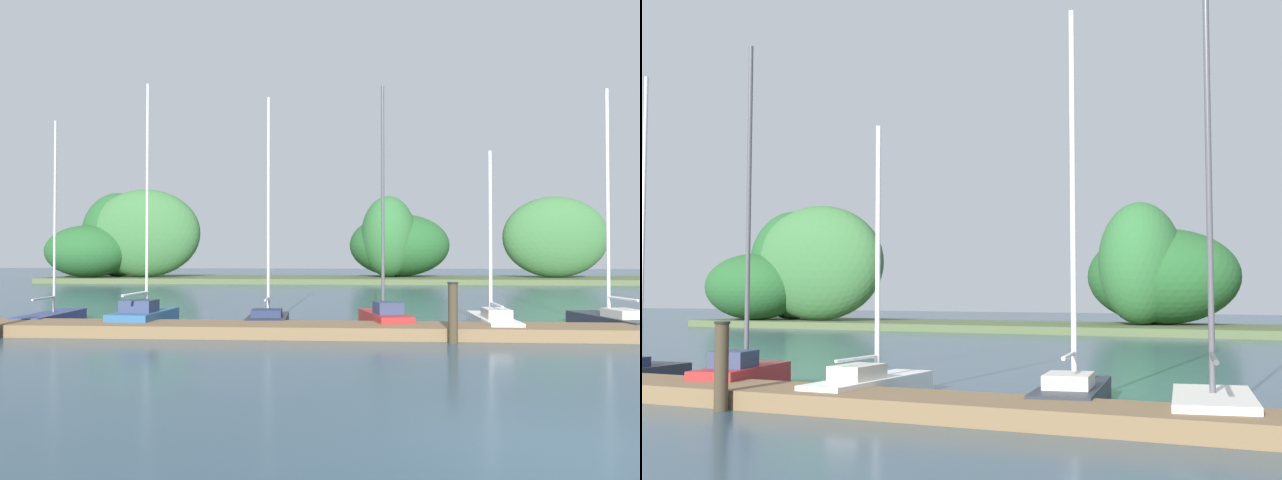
% 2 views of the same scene
% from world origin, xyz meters
% --- Properties ---
extents(ground, '(160.00, 160.00, 0.00)m').
position_xyz_m(ground, '(0.00, 0.00, 0.00)').
color(ground, '#2D4756').
extents(dock_pier, '(28.48, 1.80, 0.35)m').
position_xyz_m(dock_pier, '(0.00, 9.81, 0.17)').
color(dock_pier, brown).
rests_on(dock_pier, ground).
extents(far_shore, '(54.78, 8.67, 7.43)m').
position_xyz_m(far_shore, '(-7.35, 40.65, 3.01)').
color(far_shore, '#4C5B38').
rests_on(far_shore, ground).
extents(sailboat_0, '(1.08, 3.77, 6.87)m').
position_xyz_m(sailboat_0, '(-12.73, 12.18, 0.30)').
color(sailboat_0, navy).
rests_on(sailboat_0, ground).
extents(sailboat_1, '(1.46, 3.07, 7.78)m').
position_xyz_m(sailboat_1, '(-9.18, 11.14, 0.40)').
color(sailboat_1, '#285684').
rests_on(sailboat_1, ground).
extents(sailboat_2, '(1.44, 2.97, 7.48)m').
position_xyz_m(sailboat_2, '(-5.39, 11.90, 0.38)').
color(sailboat_2, '#232833').
rests_on(sailboat_2, ground).
extents(sailboat_3, '(1.64, 3.21, 7.64)m').
position_xyz_m(sailboat_3, '(-1.67, 11.37, 0.46)').
color(sailboat_3, maroon).
rests_on(sailboat_3, ground).
extents(sailboat_4, '(0.96, 4.00, 5.55)m').
position_xyz_m(sailboat_4, '(1.62, 11.35, 0.34)').
color(sailboat_4, white).
rests_on(sailboat_4, ground).
extents(sailboat_5, '(1.79, 4.19, 7.66)m').
position_xyz_m(sailboat_5, '(5.53, 12.19, 0.38)').
color(sailboat_5, '#232833').
rests_on(sailboat_5, ground).
extents(mooring_piling_1, '(0.29, 0.29, 1.61)m').
position_xyz_m(mooring_piling_1, '(0.04, 8.73, 0.81)').
color(mooring_piling_1, '#3D3323').
rests_on(mooring_piling_1, ground).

